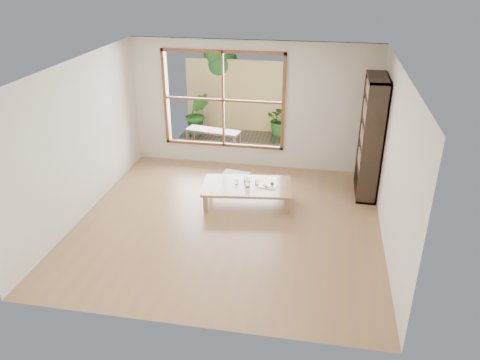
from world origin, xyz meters
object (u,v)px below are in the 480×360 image
object	(u,v)px
food_tray	(269,186)
garden_bench	(213,132)
low_table	(247,187)
bookshelf	(371,138)

from	to	relation	value
food_tray	garden_bench	bearing A→B (deg)	133.76
low_table	bookshelf	world-z (taller)	bookshelf
low_table	food_tray	size ratio (longest dim) A/B	5.49
bookshelf	food_tray	world-z (taller)	bookshelf
bookshelf	garden_bench	world-z (taller)	bookshelf
bookshelf	garden_bench	distance (m)	3.85
food_tray	low_table	bearing A→B (deg)	-167.99
bookshelf	garden_bench	bearing A→B (deg)	152.29
garden_bench	food_tray	bearing A→B (deg)	-46.87
low_table	bookshelf	size ratio (longest dim) A/B	0.75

